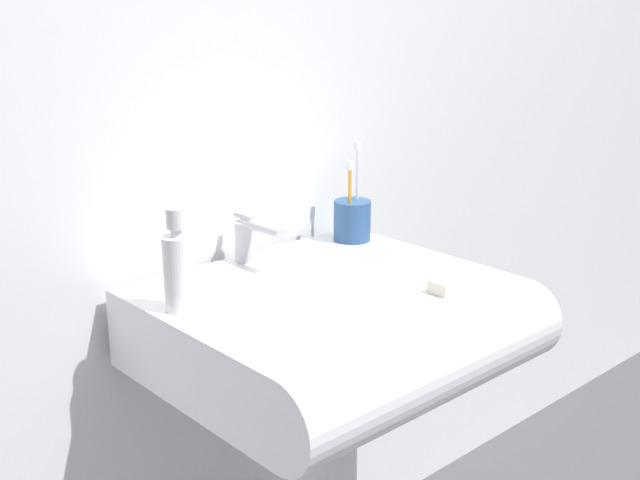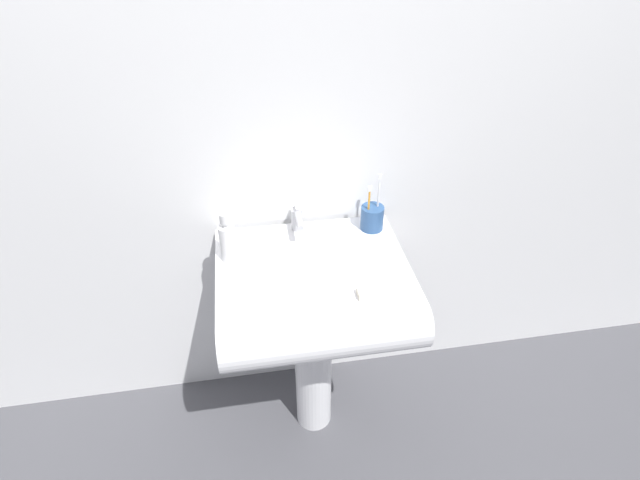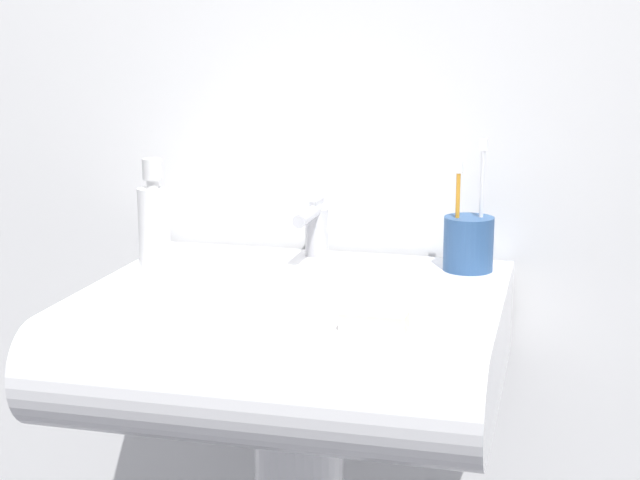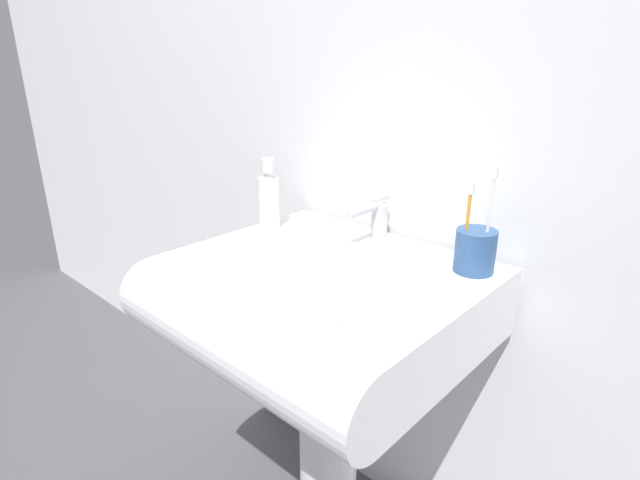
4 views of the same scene
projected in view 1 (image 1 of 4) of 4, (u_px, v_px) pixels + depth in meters
wall_back at (224, 83)px, 1.62m from camera, size 5.00×0.05×2.40m
sink_basin at (343, 331)px, 1.50m from camera, size 0.64×0.58×0.15m
faucet at (250, 237)px, 1.62m from camera, size 0.04×0.15×0.10m
toothbrush_cup at (352, 219)px, 1.78m from camera, size 0.08×0.08×0.22m
soap_bottle at (178, 268)px, 1.37m from camera, size 0.05×0.05×0.18m
bar_soap at (452, 284)px, 1.48m from camera, size 0.09×0.04×0.02m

